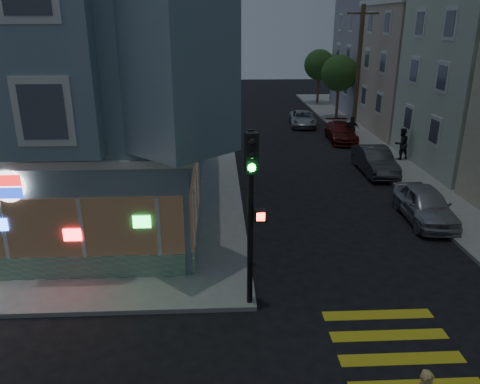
{
  "coord_description": "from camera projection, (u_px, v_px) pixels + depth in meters",
  "views": [
    {
      "loc": [
        1.92,
        -9.71,
        8.08
      ],
      "look_at": [
        2.67,
        5.6,
        2.45
      ],
      "focal_mm": 35.0,
      "sensor_mm": 36.0,
      "label": 1
    }
  ],
  "objects": [
    {
      "name": "ground",
      "position": [
        145.0,
        361.0,
        11.8
      ],
      "size": [
        120.0,
        120.0,
        0.0
      ],
      "primitive_type": "plane",
      "color": "black",
      "rests_on": "ground"
    },
    {
      "name": "corner_building",
      "position": [
        30.0,
        77.0,
        19.82
      ],
      "size": [
        14.6,
        14.6,
        11.4
      ],
      "color": "gray",
      "rests_on": "sidewalk_nw"
    },
    {
      "name": "row_house_c",
      "position": [
        454.0,
        70.0,
        34.54
      ],
      "size": [
        12.0,
        8.6,
        9.0
      ],
      "primitive_type": "cube",
      "color": "beige",
      "rests_on": "sidewalk_ne"
    },
    {
      "name": "row_house_d",
      "position": [
        408.0,
        52.0,
        42.72
      ],
      "size": [
        12.0,
        8.6,
        10.5
      ],
      "primitive_type": "cube",
      "color": "#928E9D",
      "rests_on": "sidewalk_ne"
    },
    {
      "name": "utility_pole",
      "position": [
        358.0,
        70.0,
        33.21
      ],
      "size": [
        2.2,
        0.3,
        9.0
      ],
      "color": "#4C3826",
      "rests_on": "sidewalk_ne"
    },
    {
      "name": "street_tree_near",
      "position": [
        339.0,
        73.0,
        39.14
      ],
      "size": [
        3.0,
        3.0,
        5.3
      ],
      "color": "#4C3826",
      "rests_on": "sidewalk_ne"
    },
    {
      "name": "street_tree_far",
      "position": [
        319.0,
        65.0,
        46.64
      ],
      "size": [
        3.0,
        3.0,
        5.3
      ],
      "color": "#4C3826",
      "rests_on": "sidewalk_ne"
    },
    {
      "name": "pedestrian_a",
      "position": [
        401.0,
        144.0,
        28.17
      ],
      "size": [
        1.08,
        0.93,
        1.91
      ],
      "primitive_type": "imported",
      "rotation": [
        0.0,
        0.0,
        3.4
      ],
      "color": "black",
      "rests_on": "sidewalk_ne"
    },
    {
      "name": "pedestrian_b",
      "position": [
        352.0,
        129.0,
        32.64
      ],
      "size": [
        1.04,
        0.51,
        1.71
      ],
      "primitive_type": "imported",
      "rotation": [
        0.0,
        0.0,
        3.04
      ],
      "color": "#25232B",
      "rests_on": "sidewalk_ne"
    },
    {
      "name": "parked_car_a",
      "position": [
        425.0,
        205.0,
        19.86
      ],
      "size": [
        1.93,
        4.38,
        1.47
      ],
      "primitive_type": "imported",
      "rotation": [
        0.0,
        0.0,
        -0.05
      ],
      "color": "#A3A5AA",
      "rests_on": "ground"
    },
    {
      "name": "parked_car_b",
      "position": [
        375.0,
        161.0,
        26.14
      ],
      "size": [
        1.55,
        4.41,
        1.45
      ],
      "primitive_type": "imported",
      "rotation": [
        0.0,
        0.0,
        0.0
      ],
      "color": "#36383B",
      "rests_on": "ground"
    },
    {
      "name": "parked_car_c",
      "position": [
        341.0,
        132.0,
        33.18
      ],
      "size": [
        2.03,
        4.53,
        1.29
      ],
      "primitive_type": "imported",
      "rotation": [
        0.0,
        0.0,
        -0.05
      ],
      "color": "#591814",
      "rests_on": "ground"
    },
    {
      "name": "parked_car_d",
      "position": [
        303.0,
        119.0,
        37.98
      ],
      "size": [
        2.38,
        4.48,
        1.2
      ],
      "primitive_type": "imported",
      "rotation": [
        0.0,
        0.0,
        -0.09
      ],
      "color": "#A6ADB0",
      "rests_on": "ground"
    },
    {
      "name": "traffic_signal",
      "position": [
        252.0,
        192.0,
        12.69
      ],
      "size": [
        0.64,
        0.59,
        5.26
      ],
      "rotation": [
        0.0,
        0.0,
        0.16
      ],
      "color": "black",
      "rests_on": "sidewalk_nw"
    },
    {
      "name": "fire_hydrant",
      "position": [
        396.0,
        173.0,
        24.64
      ],
      "size": [
        0.43,
        0.25,
        0.75
      ],
      "color": "silver",
      "rests_on": "sidewalk_ne"
    }
  ]
}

